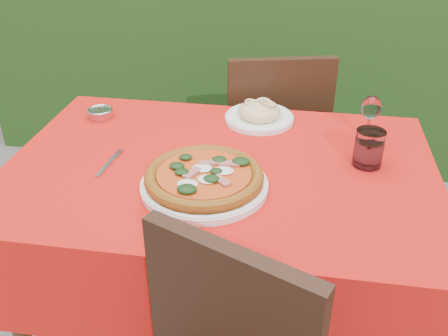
% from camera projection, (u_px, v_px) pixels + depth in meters
% --- Properties ---
extents(dining_table, '(1.26, 0.86, 0.75)m').
position_uv_depth(dining_table, '(220.00, 207.00, 1.55)').
color(dining_table, '#492817').
rests_on(dining_table, ground).
extents(chair_far, '(0.50, 0.50, 0.90)m').
position_uv_depth(chair_far, '(274.00, 139.00, 2.11)').
color(chair_far, black).
rests_on(chair_far, ground).
extents(pizza_plate, '(0.35, 0.35, 0.07)m').
position_uv_depth(pizza_plate, '(204.00, 179.00, 1.34)').
color(pizza_plate, white).
rests_on(pizza_plate, dining_table).
extents(pasta_plate, '(0.24, 0.24, 0.07)m').
position_uv_depth(pasta_plate, '(259.00, 114.00, 1.72)').
color(pasta_plate, white).
rests_on(pasta_plate, dining_table).
extents(water_glass, '(0.08, 0.08, 0.11)m').
position_uv_depth(water_glass, '(368.00, 150.00, 1.44)').
color(water_glass, white).
rests_on(water_glass, dining_table).
extents(wine_glass, '(0.06, 0.06, 0.15)m').
position_uv_depth(wine_glass, '(371.00, 109.00, 1.55)').
color(wine_glass, silver).
rests_on(wine_glass, dining_table).
extents(fork, '(0.04, 0.18, 0.00)m').
position_uv_depth(fork, '(107.00, 165.00, 1.46)').
color(fork, '#ACACB3').
rests_on(fork, dining_table).
extents(steel_ramekin, '(0.08, 0.08, 0.03)m').
position_uv_depth(steel_ramekin, '(101.00, 114.00, 1.74)').
color(steel_ramekin, '#B8B7BF').
rests_on(steel_ramekin, dining_table).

